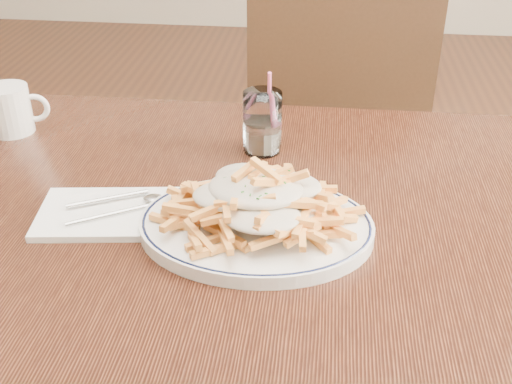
# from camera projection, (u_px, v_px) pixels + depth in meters

# --- Properties ---
(table) EXTENTS (1.20, 0.80, 0.75)m
(table) POSITION_uv_depth(u_px,v_px,m) (257.00, 245.00, 1.05)
(table) COLOR black
(table) RESTS_ON ground
(chair_far) EXTENTS (0.46, 0.46, 0.97)m
(chair_far) POSITION_uv_depth(u_px,v_px,m) (337.00, 125.00, 1.73)
(chair_far) COLOR black
(chair_far) RESTS_ON ground
(fries_plate) EXTENTS (0.42, 0.39, 0.02)m
(fries_plate) POSITION_uv_depth(u_px,v_px,m) (256.00, 226.00, 0.93)
(fries_plate) COLOR white
(fries_plate) RESTS_ON table
(loaded_fries) EXTENTS (0.30, 0.26, 0.08)m
(loaded_fries) POSITION_uv_depth(u_px,v_px,m) (256.00, 196.00, 0.91)
(loaded_fries) COLOR #EC9F48
(loaded_fries) RESTS_ON fries_plate
(napkin) EXTENTS (0.23, 0.17, 0.01)m
(napkin) POSITION_uv_depth(u_px,v_px,m) (110.00, 213.00, 0.98)
(napkin) COLOR white
(napkin) RESTS_ON table
(cutlery) EXTENTS (0.16, 0.14, 0.01)m
(cutlery) POSITION_uv_depth(u_px,v_px,m) (110.00, 207.00, 0.98)
(cutlery) COLOR silver
(cutlery) RESTS_ON napkin
(water_glass) EXTENTS (0.07, 0.07, 0.15)m
(water_glass) POSITION_uv_depth(u_px,v_px,m) (262.00, 126.00, 1.14)
(water_glass) COLOR white
(water_glass) RESTS_ON table
(coffee_mug) EXTENTS (0.11, 0.08, 0.09)m
(coffee_mug) POSITION_uv_depth(u_px,v_px,m) (11.00, 110.00, 1.21)
(coffee_mug) COLOR white
(coffee_mug) RESTS_ON table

